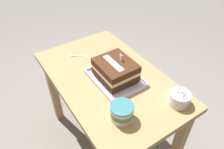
{
  "coord_description": "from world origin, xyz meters",
  "views": [
    {
      "loc": [
        0.88,
        -0.56,
        1.64
      ],
      "look_at": [
        0.02,
        0.01,
        0.75
      ],
      "focal_mm": 34.19,
      "sensor_mm": 36.0,
      "label": 1
    }
  ],
  "objects_px": {
    "serving_spoon_near_tray": "(76,56)",
    "foil_tray": "(115,78)",
    "ice_cream_tub": "(122,112)",
    "bowl_stack": "(179,98)",
    "birthday_cake": "(115,69)"
  },
  "relations": [
    {
      "from": "serving_spoon_near_tray",
      "to": "birthday_cake",
      "type": "bearing_deg",
      "value": 14.94
    },
    {
      "from": "foil_tray",
      "to": "serving_spoon_near_tray",
      "type": "distance_m",
      "value": 0.38
    },
    {
      "from": "serving_spoon_near_tray",
      "to": "foil_tray",
      "type": "bearing_deg",
      "value": 14.94
    },
    {
      "from": "birthday_cake",
      "to": "ice_cream_tub",
      "type": "xyz_separation_m",
      "value": [
        0.28,
        -0.15,
        -0.03
      ]
    },
    {
      "from": "foil_tray",
      "to": "birthday_cake",
      "type": "xyz_separation_m",
      "value": [
        0.0,
        0.0,
        0.07
      ]
    },
    {
      "from": "bowl_stack",
      "to": "ice_cream_tub",
      "type": "xyz_separation_m",
      "value": [
        -0.09,
        -0.33,
        0.01
      ]
    },
    {
      "from": "bowl_stack",
      "to": "serving_spoon_near_tray",
      "type": "xyz_separation_m",
      "value": [
        -0.73,
        -0.28,
        -0.03
      ]
    },
    {
      "from": "ice_cream_tub",
      "to": "serving_spoon_near_tray",
      "type": "xyz_separation_m",
      "value": [
        -0.65,
        0.05,
        -0.05
      ]
    },
    {
      "from": "foil_tray",
      "to": "serving_spoon_near_tray",
      "type": "height_order",
      "value": "foil_tray"
    },
    {
      "from": "ice_cream_tub",
      "to": "bowl_stack",
      "type": "bearing_deg",
      "value": 74.92
    },
    {
      "from": "bowl_stack",
      "to": "serving_spoon_near_tray",
      "type": "height_order",
      "value": "bowl_stack"
    },
    {
      "from": "ice_cream_tub",
      "to": "serving_spoon_near_tray",
      "type": "height_order",
      "value": "ice_cream_tub"
    },
    {
      "from": "bowl_stack",
      "to": "ice_cream_tub",
      "type": "bearing_deg",
      "value": -105.08
    },
    {
      "from": "serving_spoon_near_tray",
      "to": "bowl_stack",
      "type": "bearing_deg",
      "value": 21.12
    },
    {
      "from": "foil_tray",
      "to": "ice_cream_tub",
      "type": "bearing_deg",
      "value": -27.94
    }
  ]
}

